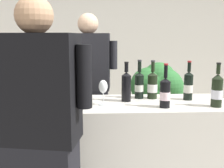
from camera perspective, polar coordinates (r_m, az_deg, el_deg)
wall_back at (r=4.66m, az=-1.20°, el=9.28°), size 8.00×0.10×2.80m
counter at (r=2.28m, az=0.80°, el=-15.57°), size 1.84×0.60×0.95m
wine_bottle_0 at (r=2.09m, az=-17.31°, el=-1.12°), size 0.07×0.07×0.33m
wine_bottle_1 at (r=2.27m, az=8.59°, el=-0.22°), size 0.08×0.08×0.32m
wine_bottle_2 at (r=2.13m, az=21.41°, el=-1.29°), size 0.08×0.08×0.33m
wine_bottle_3 at (r=2.27m, az=5.81°, el=-0.14°), size 0.08×0.08×0.33m
wine_bottle_4 at (r=2.04m, az=-11.69°, el=-1.37°), size 0.07×0.07×0.33m
wine_bottle_5 at (r=1.94m, az=-7.86°, el=-1.76°), size 0.08×0.08×0.33m
wine_bottle_6 at (r=2.00m, az=11.22°, el=-1.76°), size 0.08×0.08×0.33m
wine_bottle_7 at (r=2.14m, az=-6.52°, el=-0.42°), size 0.08×0.08×0.32m
wine_bottle_8 at (r=2.29m, az=15.92°, el=-0.32°), size 0.07×0.07×0.32m
wine_bottle_9 at (r=2.15m, az=3.05°, el=-0.35°), size 0.08×0.08×0.32m
wine_glass at (r=2.03m, az=-1.89°, el=-0.80°), size 0.07×0.07×0.19m
ice_bucket at (r=2.25m, az=-13.38°, el=-0.73°), size 0.19×0.19×0.21m
person_server at (r=2.83m, az=-4.89°, el=-3.00°), size 0.59×0.28×1.69m
person_guest at (r=1.58m, az=-14.84°, el=-14.65°), size 0.57×0.31×1.66m
potted_shrub at (r=3.15m, az=9.76°, el=-2.39°), size 0.62×0.50×1.17m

